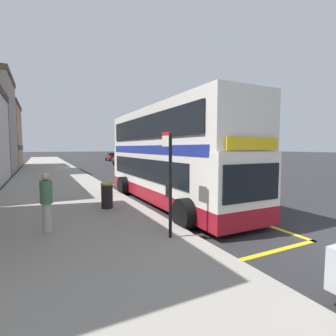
{
  "coord_description": "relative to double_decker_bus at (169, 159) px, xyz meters",
  "views": [
    {
      "loc": [
        -7.85,
        -3.07,
        2.62
      ],
      "look_at": [
        -1.63,
        9.28,
        1.49
      ],
      "focal_mm": 27.03,
      "sensor_mm": 36.0,
      "label": 1
    }
  ],
  "objects": [
    {
      "name": "litter_bin",
      "position": [
        -3.04,
        -0.41,
        -1.4
      ],
      "size": [
        0.49,
        0.49,
        1.04
      ],
      "color": "black",
      "rests_on": "pavement_near"
    },
    {
      "name": "ground_plane",
      "position": [
        2.46,
        24.44,
        -2.06
      ],
      "size": [
        260.0,
        260.0,
        0.0
      ],
      "primitive_type": "plane",
      "color": "#28282B"
    },
    {
      "name": "parked_car_maroon_distant",
      "position": [
        5.32,
        25.72,
        -1.26
      ],
      "size": [
        2.09,
        4.2,
        1.62
      ],
      "rotation": [
        0.0,
        0.0,
        0.02
      ],
      "color": "maroon",
      "rests_on": "ground"
    },
    {
      "name": "pavement_near",
      "position": [
        -4.54,
        24.44,
        -1.99
      ],
      "size": [
        6.0,
        76.0,
        0.14
      ],
      "primitive_type": "cube",
      "color": "gray",
      "rests_on": "ground"
    },
    {
      "name": "double_decker_bus",
      "position": [
        0.0,
        0.0,
        0.0
      ],
      "size": [
        3.16,
        10.61,
        4.4
      ],
      "color": "white",
      "rests_on": "ground"
    },
    {
      "name": "bus_bay_markings",
      "position": [
        -0.07,
        0.23,
        -2.06
      ],
      "size": [
        2.94,
        13.27,
        0.01
      ],
      "color": "gold",
      "rests_on": "ground"
    },
    {
      "name": "pedestrian_waiting_near_sign",
      "position": [
        -5.3,
        -2.57,
        -0.97
      ],
      "size": [
        0.34,
        0.34,
        1.75
      ],
      "color": "#B7B2AD",
      "rests_on": "pavement_near"
    },
    {
      "name": "parked_car_maroon_across",
      "position": [
        7.0,
        37.94,
        -1.26
      ],
      "size": [
        2.09,
        4.2,
        1.62
      ],
      "rotation": [
        0.0,
        0.0,
        -0.0
      ],
      "color": "maroon",
      "rests_on": "ground"
    },
    {
      "name": "bus_stop_sign",
      "position": [
        -2.28,
        -4.51,
        -0.24
      ],
      "size": [
        0.09,
        0.51,
        2.9
      ],
      "color": "black",
      "rests_on": "pavement_near"
    }
  ]
}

